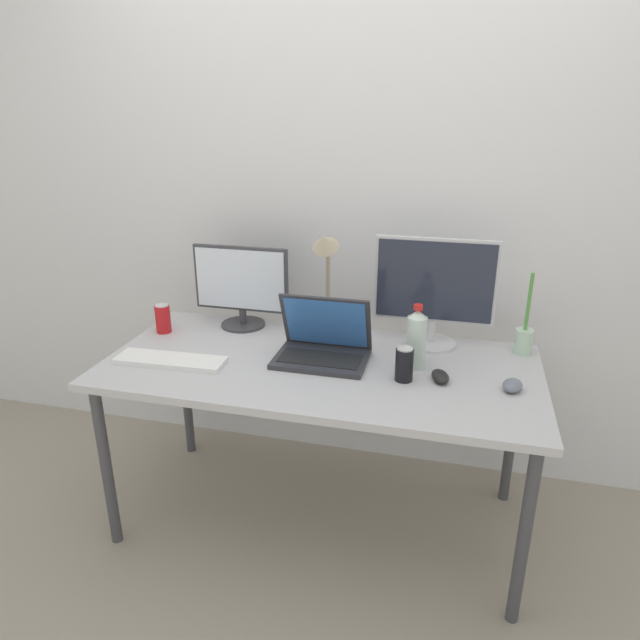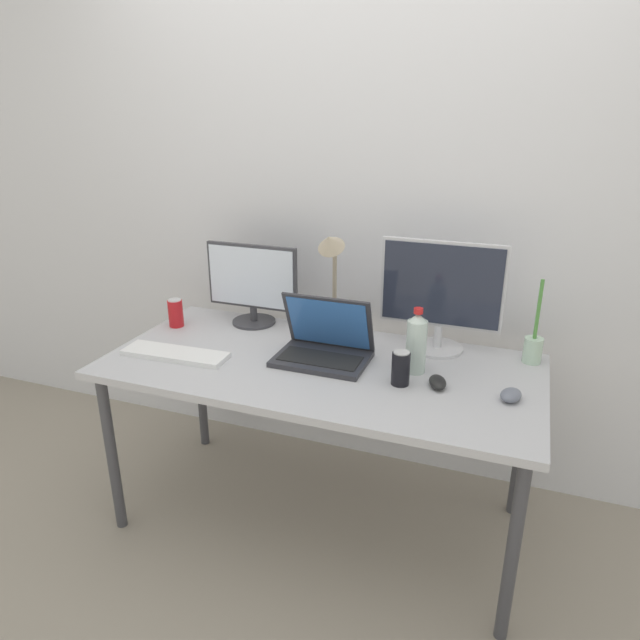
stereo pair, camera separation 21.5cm
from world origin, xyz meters
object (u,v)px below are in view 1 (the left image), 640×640
keyboard_main (171,360)px  mouse_by_keyboard (440,376)px  work_desk (320,377)px  soda_can_near_keyboard (404,364)px  laptop_silver (322,345)px  monitor_center (434,289)px  bamboo_vase (524,338)px  mouse_by_laptop (512,385)px  monitor_left (241,285)px  water_bottle (416,339)px  soda_can_by_laptop (163,319)px  desk_lamp (325,265)px

keyboard_main → mouse_by_keyboard: mouse_by_keyboard is taller
work_desk → soda_can_near_keyboard: (0.33, -0.06, 0.12)m
laptop_silver → soda_can_near_keyboard: (0.33, -0.11, 0.00)m
monitor_center → laptop_silver: 0.51m
work_desk → bamboo_vase: size_ratio=4.98×
mouse_by_laptop → laptop_silver: bearing=-171.2°
monitor_left → mouse_by_laptop: (1.15, -0.35, -0.17)m
bamboo_vase → water_bottle: bearing=-149.5°
keyboard_main → soda_can_by_laptop: soda_can_by_laptop is taller
keyboard_main → soda_can_near_keyboard: size_ratio=3.43×
laptop_silver → soda_can_by_laptop: size_ratio=2.84×
mouse_by_laptop → soda_can_by_laptop: (-1.46, 0.19, 0.04)m
mouse_by_laptop → water_bottle: size_ratio=0.37×
monitor_left → mouse_by_keyboard: monitor_left is taller
monitor_left → desk_lamp: bearing=-11.2°
soda_can_by_laptop → desk_lamp: size_ratio=0.26×
water_bottle → mouse_by_laptop: bearing=-17.0°
water_bottle → soda_can_by_laptop: (-1.11, 0.09, -0.05)m
monitor_left → soda_can_near_keyboard: 0.86m
mouse_by_keyboard → water_bottle: 0.17m
monitor_center → bamboo_vase: bearing=0.8°
laptop_silver → soda_can_by_laptop: bearing=172.6°
keyboard_main → bamboo_vase: bearing=15.7°
bamboo_vase → desk_lamp: bearing=-174.4°
laptop_silver → water_bottle: (0.36, 0.01, 0.06)m
mouse_by_laptop → soda_can_near_keyboard: size_ratio=0.74×
water_bottle → bamboo_vase: bamboo_vase is taller
bamboo_vase → soda_can_by_laptop: bearing=-174.2°
monitor_left → water_bottle: size_ratio=1.71×
monitor_left → desk_lamp: 0.44m
soda_can_by_laptop → bamboo_vase: 1.53m
monitor_left → keyboard_main: size_ratio=1.00×
laptop_silver → mouse_by_laptop: laptop_silver is taller
monitor_left → water_bottle: (0.80, -0.24, -0.08)m
laptop_silver → mouse_by_keyboard: bearing=-10.2°
monitor_left → soda_can_by_laptop: size_ratio=3.43×
soda_can_by_laptop → mouse_by_keyboard: bearing=-8.5°
mouse_by_laptop → water_bottle: bearing=179.5°
keyboard_main → water_bottle: water_bottle is taller
work_desk → laptop_silver: 0.13m
soda_can_near_keyboard → mouse_by_keyboard: bearing=11.5°
mouse_by_laptop → soda_can_near_keyboard: soda_can_near_keyboard is taller
water_bottle → keyboard_main: bearing=-167.9°
desk_lamp → soda_can_by_laptop: bearing=-173.9°
laptop_silver → keyboard_main: 0.60m
monitor_left → water_bottle: bearing=-17.0°
mouse_by_keyboard → bamboo_vase: 0.46m
monitor_left → laptop_silver: monitor_left is taller
monitor_center → water_bottle: monitor_center is taller
monitor_center → bamboo_vase: size_ratio=1.45×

